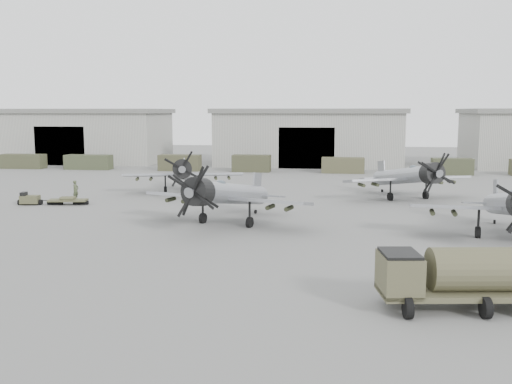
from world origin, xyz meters
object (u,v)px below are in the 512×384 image
tug_trailer (44,200)px  ground_crew (76,191)px  aircraft_mid_1 (225,194)px  aircraft_far_0 (183,172)px  aircraft_far_1 (410,176)px  fuel_tanker (460,274)px  aircraft_mid_2 (511,205)px

tug_trailer → ground_crew: ground_crew is taller
aircraft_mid_1 → ground_crew: (-16.11, 9.70, -1.39)m
aircraft_far_0 → aircraft_far_1: bearing=-16.9°
fuel_tanker → tug_trailer: bearing=134.9°
tug_trailer → fuel_tanker: bearing=-45.6°
tug_trailer → ground_crew: 3.22m
aircraft_mid_1 → aircraft_mid_2: size_ratio=1.00×
aircraft_mid_1 → tug_trailer: bearing=175.1°
fuel_tanker → ground_crew: bearing=130.3°
aircraft_far_0 → ground_crew: (-8.81, -5.95, -1.27)m
aircraft_mid_2 → aircraft_far_1: (-4.35, 16.46, -0.05)m
aircraft_mid_1 → aircraft_mid_2: bearing=10.6°
aircraft_far_1 → fuel_tanker: (-1.79, -30.61, -0.75)m
aircraft_far_1 → fuel_tanker: size_ratio=1.71×
aircraft_mid_2 → aircraft_far_1: size_ratio=1.04×
aircraft_mid_1 → aircraft_far_0: bearing=131.6°
aircraft_mid_2 → aircraft_far_1: 17.03m
aircraft_far_0 → tug_trailer: size_ratio=2.06×
aircraft_far_0 → aircraft_mid_2: bearing=-47.4°
aircraft_mid_1 → ground_crew: 18.86m
aircraft_far_0 → ground_crew: 10.71m
aircraft_mid_2 → fuel_tanker: size_ratio=1.79×
aircraft_mid_2 → aircraft_far_0: bearing=151.7°
aircraft_mid_1 → aircraft_far_0: aircraft_mid_1 is taller
aircraft_far_0 → aircraft_far_1: size_ratio=1.00×
aircraft_mid_2 → ground_crew: 37.36m
tug_trailer → ground_crew: size_ratio=3.14×
aircraft_mid_1 → aircraft_mid_2: 19.43m
aircraft_mid_1 → aircraft_far_0: size_ratio=1.05×
aircraft_mid_1 → aircraft_far_1: (14.97, 14.42, -0.06)m
aircraft_mid_1 → aircraft_far_1: aircraft_mid_1 is taller
aircraft_mid_1 → tug_trailer: aircraft_mid_1 is taller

